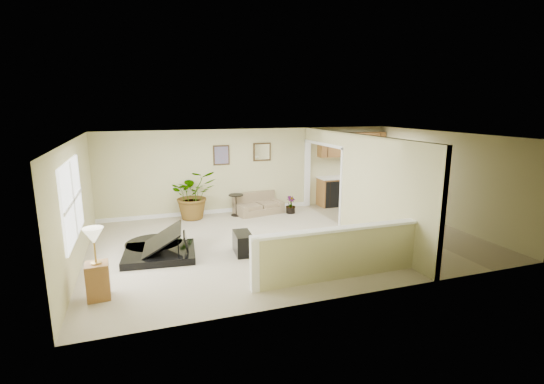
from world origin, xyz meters
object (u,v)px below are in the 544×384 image
object	(u,v)px
piano_bench	(243,243)
loveseat	(258,203)
lamp_stand	(97,269)
accent_table	(236,202)
palm_plant	(193,195)
small_plant	(291,206)
piano	(156,229)

from	to	relation	value
piano_bench	loveseat	world-z (taller)	loveseat
loveseat	lamp_stand	world-z (taller)	lamp_stand
accent_table	piano_bench	bearing A→B (deg)	-101.11
piano_bench	lamp_stand	distance (m)	3.08
palm_plant	small_plant	distance (m)	2.89
piano	accent_table	size ratio (longest dim) A/B	2.99
piano_bench	loveseat	distance (m)	3.37
piano	lamp_stand	world-z (taller)	piano
piano	palm_plant	bearing A→B (deg)	72.27
palm_plant	lamp_stand	world-z (taller)	palm_plant
palm_plant	small_plant	xyz separation A→B (m)	(2.83, -0.38, -0.47)
palm_plant	piano_bench	bearing A→B (deg)	-78.82
piano_bench	lamp_stand	world-z (taller)	lamp_stand
piano	small_plant	size ratio (longest dim) A/B	3.62
palm_plant	piano	bearing A→B (deg)	-113.70
piano_bench	palm_plant	world-z (taller)	palm_plant
lamp_stand	piano_bench	bearing A→B (deg)	23.51
piano_bench	palm_plant	size ratio (longest dim) A/B	0.49
piano	lamp_stand	size ratio (longest dim) A/B	1.53
palm_plant	lamp_stand	bearing A→B (deg)	-116.67
small_plant	accent_table	bearing A→B (deg)	170.29
accent_table	loveseat	bearing A→B (deg)	6.45
piano	lamp_stand	distance (m)	2.01
piano	palm_plant	xyz separation A→B (m)	(1.15, 2.63, 0.11)
palm_plant	lamp_stand	size ratio (longest dim) A/B	1.14
loveseat	lamp_stand	xyz separation A→B (m)	(-4.10, -4.33, 0.22)
piano_bench	loveseat	bearing A→B (deg)	67.43
piano_bench	loveseat	size ratio (longest dim) A/B	0.45
piano_bench	accent_table	world-z (taller)	accent_table
accent_table	small_plant	bearing A→B (deg)	-9.71
piano	loveseat	size ratio (longest dim) A/B	1.23
piano	loveseat	bearing A→B (deg)	46.34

